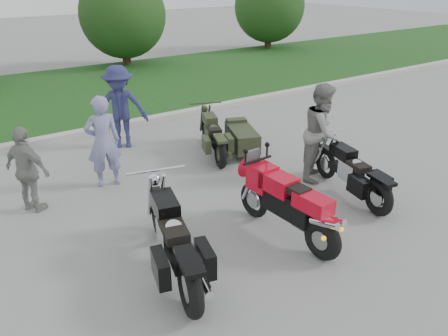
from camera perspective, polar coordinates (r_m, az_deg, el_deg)
ground at (r=7.12m, az=0.66°, el=-8.92°), size 80.00×80.00×0.00m
curb at (r=12.02m, az=-16.07°, el=4.84°), size 60.00×0.30×0.15m
grass_strip at (r=15.87m, az=-21.17°, el=8.80°), size 60.00×8.00×0.14m
tree_mid_right at (r=19.88m, az=-13.10°, el=18.91°), size 3.60×3.60×4.00m
tree_far_right at (r=24.04m, az=5.94°, el=20.24°), size 3.60×3.60×4.00m
sportbike_red at (r=6.88m, az=8.44°, el=-4.59°), size 0.42×2.18×1.03m
cruiser_left at (r=6.09m, az=-6.51°, el=-9.74°), size 0.82×2.54×1.00m
cruiser_right at (r=8.44m, az=16.64°, el=-0.91°), size 0.65×2.23×0.87m
cruiser_sidecar at (r=10.04m, az=0.84°, el=3.97°), size 1.54×2.13×0.86m
person_stripe at (r=8.69m, az=-15.51°, el=3.31°), size 0.73×0.54×1.82m
person_grey at (r=8.92m, az=12.67°, el=4.60°), size 1.20×1.14×1.95m
person_denim at (r=10.59m, az=-13.42°, el=7.70°), size 1.46×1.20×1.96m
person_back at (r=8.21m, az=-24.27°, el=-0.28°), size 0.82×0.97×1.56m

